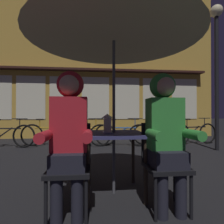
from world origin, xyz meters
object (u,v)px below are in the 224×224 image
(lantern, at_px, (107,123))
(street_lamp, at_px, (216,48))
(bicycle_nearest, at_px, (6,135))
(bicycle_fourth, at_px, (122,134))
(chair_right, at_px, (163,160))
(bicycle_furthest, at_px, (194,133))
(cafe_table, at_px, (114,141))
(patio_umbrella, at_px, (114,26))
(bicycle_third, at_px, (82,135))
(person_left_hooded, at_px, (69,127))
(chair_left, at_px, (70,162))
(bicycle_fifth, at_px, (159,133))
(person_right_hooded, at_px, (165,126))
(bicycle_second, at_px, (49,134))

(lantern, relative_size, street_lamp, 0.06)
(bicycle_nearest, bearing_deg, bicycle_fourth, -1.66)
(chair_right, distance_m, bicycle_furthest, 4.34)
(cafe_table, bearing_deg, street_lamp, 37.00)
(bicycle_nearest, bearing_deg, patio_umbrella, -49.81)
(bicycle_nearest, distance_m, bicycle_third, 2.17)
(bicycle_nearest, distance_m, bicycle_fourth, 3.34)
(person_left_hooded, xyz_separation_m, bicycle_third, (-0.09, 3.54, -0.50))
(chair_left, bearing_deg, person_left_hooded, -90.00)
(chair_left, relative_size, street_lamp, 0.22)
(bicycle_third, bearing_deg, person_left_hooded, -88.57)
(person_left_hooded, bearing_deg, chair_left, 90.00)
(street_lamp, distance_m, bicycle_nearest, 6.30)
(lantern, xyz_separation_m, bicycle_furthest, (3.02, 3.19, -0.51))
(patio_umbrella, distance_m, bicycle_third, 3.60)
(cafe_table, bearing_deg, bicycle_nearest, 130.19)
(street_lamp, relative_size, bicycle_fifth, 2.31)
(person_right_hooded, distance_m, bicycle_furthest, 4.42)
(bicycle_third, height_order, bicycle_fourth, same)
(bicycle_second, distance_m, bicycle_fourth, 2.19)
(bicycle_furthest, bearing_deg, bicycle_fifth, 175.55)
(bicycle_second, bearing_deg, person_right_hooded, -61.77)
(chair_left, height_order, person_left_hooded, person_left_hooded)
(street_lamp, height_order, bicycle_second, street_lamp)
(person_left_hooded, relative_size, bicycle_furthest, 0.84)
(person_left_hooded, bearing_deg, lantern, 47.85)
(person_right_hooded, bearing_deg, bicycle_nearest, 131.27)
(person_left_hooded, xyz_separation_m, bicycle_nearest, (-2.26, 3.67, -0.50))
(chair_right, relative_size, bicycle_nearest, 0.52)
(person_right_hooded, relative_size, bicycle_fifth, 0.83)
(bicycle_third, xyz_separation_m, bicycle_fourth, (1.17, 0.03, 0.00))
(patio_umbrella, bearing_deg, bicycle_fifth, 61.25)
(bicycle_fifth, bearing_deg, bicycle_furthest, -4.45)
(patio_umbrella, relative_size, bicycle_fifth, 1.37)
(street_lamp, bearing_deg, bicycle_furthest, 94.96)
(chair_right, height_order, person_left_hooded, person_left_hooded)
(bicycle_nearest, height_order, bicycle_fifth, same)
(bicycle_nearest, bearing_deg, street_lamp, -9.51)
(person_right_hooded, height_order, bicycle_fifth, person_right_hooded)
(cafe_table, bearing_deg, lantern, 166.47)
(bicycle_fifth, bearing_deg, patio_umbrella, -118.75)
(person_left_hooded, height_order, bicycle_nearest, person_left_hooded)
(chair_right, bearing_deg, lantern, 145.20)
(bicycle_furthest, bearing_deg, patio_umbrella, -132.53)
(street_lamp, xyz_separation_m, bicycle_fifth, (-1.21, 1.02, -2.37))
(bicycle_fourth, bearing_deg, person_right_hooded, -91.97)
(chair_left, xyz_separation_m, chair_right, (0.96, 0.00, 0.00))
(chair_left, relative_size, bicycle_furthest, 0.52)
(bicycle_second, xyz_separation_m, bicycle_fifth, (3.38, -0.11, 0.00))
(chair_right, bearing_deg, person_left_hooded, -176.61)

